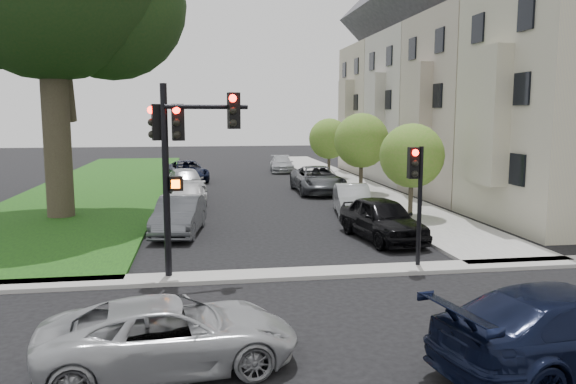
{
  "coord_description": "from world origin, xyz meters",
  "views": [
    {
      "loc": [
        -2.87,
        -13.27,
        4.54
      ],
      "look_at": [
        0.0,
        5.0,
        2.0
      ],
      "focal_mm": 35.0,
      "sensor_mm": 36.0,
      "label": 1
    }
  ],
  "objects": [
    {
      "name": "house_b",
      "position": [
        12.45,
        15.5,
        6.93
      ],
      "size": [
        7.7,
        7.55,
        15.97
      ],
      "color": "tan",
      "rests_on": "ground"
    },
    {
      "name": "car_parked_1",
      "position": [
        3.98,
        11.34,
        0.69
      ],
      "size": [
        2.09,
        4.38,
        1.39
      ],
      "primitive_type": "imported",
      "rotation": [
        0.0,
        0.0,
        -0.15
      ],
      "color": "#999BA0",
      "rests_on": "ground"
    },
    {
      "name": "car_parked_7",
      "position": [
        -3.71,
        18.95,
        0.79
      ],
      "size": [
        2.57,
        4.9,
        1.59
      ],
      "primitive_type": "imported",
      "rotation": [
        0.0,
        0.0,
        0.15
      ],
      "color": "#999BA0",
      "rests_on": "ground"
    },
    {
      "name": "car_parked_5",
      "position": [
        -3.71,
        8.27,
        0.72
      ],
      "size": [
        2.12,
        4.57,
        1.45
      ],
      "primitive_type": "imported",
      "rotation": [
        0.0,
        0.0,
        -0.14
      ],
      "color": "#3F4247",
      "rests_on": "ground"
    },
    {
      "name": "car_cross_near",
      "position": [
        -3.46,
        -3.43,
        0.64
      ],
      "size": [
        4.83,
        2.69,
        1.28
      ],
      "primitive_type": "imported",
      "rotation": [
        0.0,
        0.0,
        1.7
      ],
      "color": "#999BA0",
      "rests_on": "ground"
    },
    {
      "name": "car_parked_2",
      "position": [
        3.93,
        18.8,
        0.78
      ],
      "size": [
        2.61,
        5.61,
        1.55
      ],
      "primitive_type": "imported",
      "rotation": [
        0.0,
        0.0,
        -0.01
      ],
      "color": "#3F4247",
      "rests_on": "ground"
    },
    {
      "name": "car_parked_4",
      "position": [
        3.59,
        31.17,
        0.64
      ],
      "size": [
        2.11,
        4.51,
        1.27
      ],
      "primitive_type": "imported",
      "rotation": [
        0.0,
        0.0,
        -0.08
      ],
      "color": "#999BA0",
      "rests_on": "ground"
    },
    {
      "name": "ground",
      "position": [
        0.0,
        0.0,
        0.0
      ],
      "size": [
        140.0,
        140.0,
        0.0
      ],
      "primitive_type": "plane",
      "color": "black",
      "rests_on": "ground"
    },
    {
      "name": "car_parked_0",
      "position": [
        3.66,
        6.09,
        0.79
      ],
      "size": [
        2.47,
        4.82,
        1.57
      ],
      "primitive_type": "imported",
      "rotation": [
        0.0,
        0.0,
        0.14
      ],
      "color": "black",
      "rests_on": "ground"
    },
    {
      "name": "small_tree_a",
      "position": [
        6.2,
        9.87,
        2.79
      ],
      "size": [
        2.8,
        2.8,
        4.2
      ],
      "color": "#322A1E",
      "rests_on": "ground"
    },
    {
      "name": "traffic_signal_secondary",
      "position": [
        3.35,
        2.19,
        2.54
      ],
      "size": [
        0.46,
        0.37,
        3.64
      ],
      "color": "black",
      "rests_on": "ground"
    },
    {
      "name": "car_cross_far",
      "position": [
        3.6,
        -4.67,
        0.77
      ],
      "size": [
        5.64,
        3.13,
        1.55
      ],
      "primitive_type": "imported",
      "rotation": [
        0.0,
        0.0,
        1.76
      ],
      "color": "black",
      "rests_on": "ground"
    },
    {
      "name": "sidewalk_cross",
      "position": [
        0.0,
        2.0,
        0.06
      ],
      "size": [
        60.0,
        1.0,
        0.12
      ],
      "primitive_type": "cube",
      "color": "gray",
      "rests_on": "ground"
    },
    {
      "name": "car_parked_6",
      "position": [
        -3.5,
        13.5,
        0.63
      ],
      "size": [
        2.01,
        4.46,
        1.27
      ],
      "primitive_type": "imported",
      "rotation": [
        0.0,
        0.0,
        -0.05
      ],
      "color": "silver",
      "rests_on": "ground"
    },
    {
      "name": "small_tree_b",
      "position": [
        6.2,
        17.59,
        3.1
      ],
      "size": [
        3.11,
        3.11,
        4.66
      ],
      "color": "#322A1E",
      "rests_on": "ground"
    },
    {
      "name": "traffic_signal_main",
      "position": [
        -3.38,
        2.23,
        3.71
      ],
      "size": [
        2.64,
        0.73,
        5.38
      ],
      "color": "black",
      "rests_on": "ground"
    },
    {
      "name": "sidewalk_right",
      "position": [
        6.75,
        24.0,
        0.06
      ],
      "size": [
        3.5,
        44.0,
        0.12
      ],
      "primitive_type": "cube",
      "color": "gray",
      "rests_on": "ground"
    },
    {
      "name": "house_c",
      "position": [
        12.45,
        23.0,
        6.93
      ],
      "size": [
        7.7,
        7.55,
        15.97
      ],
      "color": "#B2A997",
      "rests_on": "ground"
    },
    {
      "name": "house_d",
      "position": [
        12.45,
        30.5,
        6.93
      ],
      "size": [
        7.7,
        7.55,
        15.97
      ],
      "color": "#AAA596",
      "rests_on": "ground"
    },
    {
      "name": "car_parked_8",
      "position": [
        -3.78,
        25.9,
        0.71
      ],
      "size": [
        3.32,
        5.48,
        1.42
      ],
      "primitive_type": "imported",
      "rotation": [
        0.0,
        0.0,
        0.2
      ],
      "color": "black",
      "rests_on": "ground"
    },
    {
      "name": "small_tree_c",
      "position": [
        6.2,
        25.69,
        2.87
      ],
      "size": [
        2.88,
        2.88,
        4.32
      ],
      "color": "#322A1E",
      "rests_on": "ground"
    },
    {
      "name": "grass_strip",
      "position": [
        -9.0,
        24.0,
        0.06
      ],
      "size": [
        8.0,
        44.0,
        0.12
      ],
      "primitive_type": "cube",
      "color": "#163614",
      "rests_on": "ground"
    }
  ]
}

